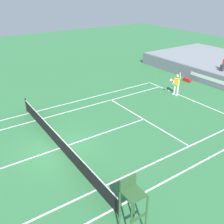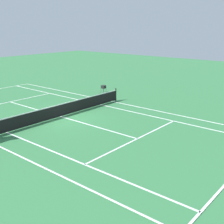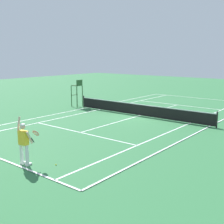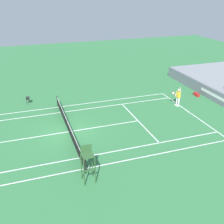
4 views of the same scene
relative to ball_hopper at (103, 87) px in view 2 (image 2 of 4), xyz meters
name	(u,v)px [view 2 (image 2 of 4)]	position (x,y,z in m)	size (l,w,h in m)	color
ground_plane	(61,117)	(7.59, 2.83, -0.57)	(80.00, 80.00, 0.00)	#337542
court	(61,117)	(7.59, 2.83, -0.56)	(11.08, 23.88, 0.03)	#337542
net	(61,110)	(7.59, 2.83, -0.05)	(11.98, 0.10, 1.07)	black
ball_hopper	(103,87)	(0.00, 0.00, 0.00)	(0.36, 0.36, 0.70)	black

